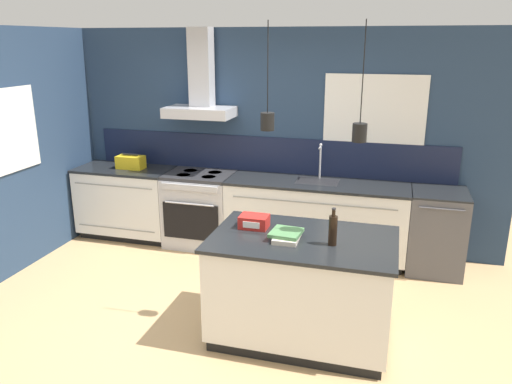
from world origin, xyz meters
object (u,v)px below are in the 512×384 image
object	(u,v)px
dishwasher	(436,231)
bottle_on_island	(333,230)
book_stack	(287,235)
red_supply_box	(254,222)
yellow_toolbox	(131,162)
oven_range	(200,209)

from	to	relation	value
dishwasher	bottle_on_island	bearing A→B (deg)	-117.72
book_stack	red_supply_box	size ratio (longest dim) A/B	1.28
bottle_on_island	red_supply_box	bearing A→B (deg)	164.14
yellow_toolbox	bottle_on_island	bearing A→B (deg)	-32.63
dishwasher	red_supply_box	bearing A→B (deg)	-136.07
oven_range	bottle_on_island	distance (m)	2.61
bottle_on_island	yellow_toolbox	xyz separation A→B (m)	(-2.75, 1.76, -0.05)
oven_range	dishwasher	size ratio (longest dim) A/B	1.00
bottle_on_island	red_supply_box	world-z (taller)	bottle_on_island
bottle_on_island	yellow_toolbox	distance (m)	3.27
red_supply_box	yellow_toolbox	size ratio (longest dim) A/B	0.71
dishwasher	red_supply_box	xyz separation A→B (m)	(-1.62, -1.56, 0.51)
red_supply_box	yellow_toolbox	xyz separation A→B (m)	(-2.06, 1.56, 0.03)
oven_range	yellow_toolbox	xyz separation A→B (m)	(-0.92, 0.00, 0.54)
bottle_on_island	dishwasher	bearing A→B (deg)	62.28
oven_range	red_supply_box	distance (m)	2.00
oven_range	bottle_on_island	xyz separation A→B (m)	(1.83, -1.76, 0.58)
red_supply_box	yellow_toolbox	bearing A→B (deg)	142.73
book_stack	yellow_toolbox	bearing A→B (deg)	143.84
bottle_on_island	red_supply_box	xyz separation A→B (m)	(-0.70, 0.20, -0.07)
dishwasher	bottle_on_island	world-z (taller)	bottle_on_island
red_supply_box	yellow_toolbox	distance (m)	2.58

